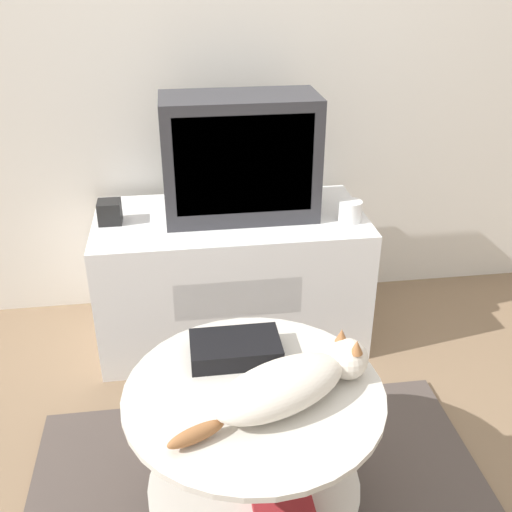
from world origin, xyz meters
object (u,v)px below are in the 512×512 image
at_px(speaker, 110,212).
at_px(cat, 290,383).
at_px(tv, 240,158).
at_px(dvd_box, 235,349).

bearing_deg(speaker, cat, -63.24).
height_order(tv, speaker, tv).
bearing_deg(tv, speaker, -179.21).
relative_size(tv, dvd_box, 2.33).
bearing_deg(dvd_box, speaker, 115.93).
height_order(speaker, cat, speaker).
xyz_separation_m(tv, cat, (0.00, -1.07, -0.27)).
height_order(tv, dvd_box, tv).
relative_size(speaker, dvd_box, 0.35).
bearing_deg(cat, tv, 65.60).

